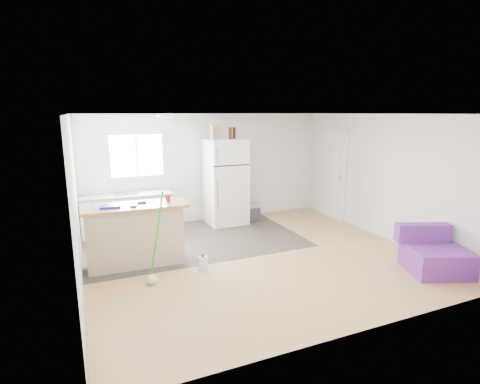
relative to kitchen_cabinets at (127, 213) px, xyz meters
name	(u,v)px	position (x,y,z in m)	size (l,w,h in m)	color
room	(256,188)	(1.84, -2.22, 0.79)	(5.51, 5.01, 2.41)	#AE8449
vinyl_zone	(194,240)	(1.11, -0.97, -0.41)	(4.05, 2.50, 0.00)	#362F28
window	(137,156)	(0.29, 0.27, 1.14)	(1.18, 0.06, 0.98)	white
interior_door	(333,174)	(4.56, -0.67, 0.60)	(0.11, 0.92, 2.10)	white
ceiling_fixture	(165,116)	(0.64, -1.02, 1.95)	(0.30, 0.30, 0.07)	white
kitchen_cabinets	(127,213)	(0.00, 0.00, 0.00)	(1.84, 0.66, 1.07)	white
peninsula	(136,235)	(-0.08, -1.74, 0.09)	(1.64, 0.67, 0.99)	#C3AC8C
refrigerator	(225,182)	(2.10, -0.12, 0.52)	(0.84, 0.80, 1.87)	white
cooler	(248,212)	(2.61, -0.18, -0.22)	(0.52, 0.36, 0.39)	#323134
purple_seat	(434,255)	(4.12, -3.85, -0.16)	(1.08, 1.07, 0.69)	#6C2E95
cleaner_jug	(203,264)	(0.82, -2.44, -0.29)	(0.13, 0.09, 0.29)	silver
mop	(153,268)	(0.04, -2.54, -0.18)	(0.31, 0.36, 1.36)	green
red_cup	(168,198)	(0.48, -1.70, 0.64)	(0.08, 0.08, 0.12)	red
blue_tray	(110,206)	(-0.44, -1.77, 0.60)	(0.30, 0.22, 0.04)	#1318B9
tool_a	(142,202)	(0.06, -1.68, 0.60)	(0.14, 0.05, 0.03)	black
tool_b	(134,207)	(-0.11, -1.90, 0.59)	(0.10, 0.04, 0.03)	black
cardboard_box	(215,132)	(1.87, -0.14, 1.60)	(0.20, 0.10, 0.30)	#A5835E
bottle_left	(230,133)	(2.20, -0.18, 1.58)	(0.07, 0.07, 0.25)	#361409
bottle_right	(234,133)	(2.31, -0.12, 1.58)	(0.07, 0.07, 0.25)	#361409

